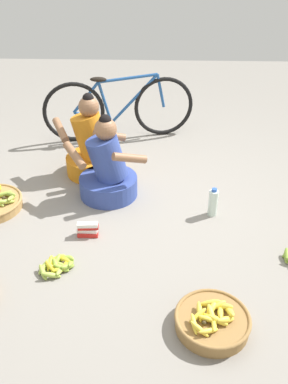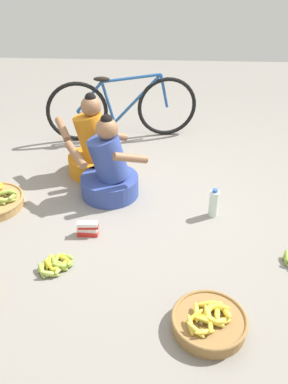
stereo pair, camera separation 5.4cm
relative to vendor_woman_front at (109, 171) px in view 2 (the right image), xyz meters
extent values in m
plane|color=gray|center=(0.34, -0.30, -0.25)|extent=(10.00, 10.00, 0.00)
cylinder|color=#334793|center=(0.00, 0.00, -0.16)|extent=(0.52, 0.52, 0.18)
cylinder|color=#334793|center=(0.00, 0.00, 0.12)|extent=(0.37, 0.30, 0.43)
sphere|color=#8C6042|center=(0.00, 0.00, 0.40)|extent=(0.19, 0.19, 0.19)
sphere|color=black|center=(0.00, 0.00, 0.48)|extent=(0.10, 0.10, 0.10)
cylinder|color=#8C6042|center=(-0.26, -0.09, 0.20)|extent=(0.24, 0.29, 0.16)
cylinder|color=#8C6042|center=(0.21, -0.12, 0.20)|extent=(0.31, 0.20, 0.16)
cylinder|color=orange|center=(-0.20, 0.40, -0.16)|extent=(0.52, 0.52, 0.18)
cylinder|color=orange|center=(-0.20, 0.40, 0.15)|extent=(0.40, 0.33, 0.47)
sphere|color=#8C6042|center=(-0.20, 0.40, 0.44)|extent=(0.19, 0.19, 0.19)
sphere|color=black|center=(-0.20, 0.40, 0.52)|extent=(0.10, 0.10, 0.10)
cylinder|color=#8C6042|center=(-0.47, 0.35, 0.23)|extent=(0.21, 0.30, 0.16)
cylinder|color=#8C6042|center=(0.00, 0.25, 0.23)|extent=(0.31, 0.19, 0.16)
torus|color=black|center=(-0.50, 1.13, 0.10)|extent=(0.68, 0.19, 0.68)
torus|color=black|center=(0.50, 1.35, 0.10)|extent=(0.68, 0.19, 0.68)
cylinder|color=#1E4C8C|center=(0.16, 1.28, 0.21)|extent=(0.55, 0.15, 0.55)
cylinder|color=#1E4C8C|center=(-0.16, 1.21, 0.18)|extent=(0.15, 0.06, 0.49)
cylinder|color=#1E4C8C|center=(0.10, 1.26, 0.45)|extent=(0.64, 0.17, 0.08)
cylinder|color=#1E4C8C|center=(-0.30, 1.18, 0.02)|extent=(0.42, 0.12, 0.18)
cylinder|color=#1E4C8C|center=(-0.36, 1.16, 0.26)|extent=(0.31, 0.10, 0.35)
cylinder|color=#1E4C8C|center=(0.46, 1.34, 0.28)|extent=(0.12, 0.06, 0.38)
ellipsoid|color=black|center=(-0.22, 1.19, 0.45)|extent=(0.18, 0.08, 0.05)
cylinder|color=olive|center=(0.79, -1.46, -0.20)|extent=(0.44, 0.44, 0.09)
torus|color=olive|center=(0.79, -1.46, -0.16)|extent=(0.46, 0.46, 0.02)
ellipsoid|color=yellow|center=(0.89, -1.44, -0.13)|extent=(0.06, 0.14, 0.09)
ellipsoid|color=yellow|center=(0.86, -1.40, -0.13)|extent=(0.14, 0.09, 0.08)
ellipsoid|color=yellow|center=(0.81, -1.40, -0.13)|extent=(0.14, 0.08, 0.08)
ellipsoid|color=yellow|center=(0.78, -1.42, -0.13)|extent=(0.10, 0.13, 0.07)
ellipsoid|color=yellow|center=(0.78, -1.46, -0.13)|extent=(0.07, 0.14, 0.08)
ellipsoid|color=yellow|center=(0.81, -1.50, -0.13)|extent=(0.14, 0.08, 0.07)
ellipsoid|color=yellow|center=(0.86, -1.50, -0.13)|extent=(0.13, 0.10, 0.08)
sphere|color=#382D19|center=(0.83, -1.45, -0.13)|extent=(0.03, 0.03, 0.03)
ellipsoid|color=yellow|center=(0.83, -1.45, -0.13)|extent=(0.05, 0.14, 0.08)
ellipsoid|color=yellow|center=(0.78, -1.38, -0.13)|extent=(0.14, 0.04, 0.08)
ellipsoid|color=yellow|center=(0.71, -1.44, -0.14)|extent=(0.04, 0.14, 0.06)
ellipsoid|color=yellow|center=(0.76, -1.50, -0.13)|extent=(0.14, 0.05, 0.07)
sphere|color=#382D19|center=(0.77, -1.44, -0.13)|extent=(0.03, 0.03, 0.03)
ellipsoid|color=yellow|center=(0.79, -1.53, -0.14)|extent=(0.04, 0.13, 0.06)
ellipsoid|color=yellow|center=(0.76, -1.48, -0.14)|extent=(0.13, 0.10, 0.06)
ellipsoid|color=yellow|center=(0.70, -1.48, -0.13)|extent=(0.13, 0.10, 0.08)
ellipsoid|color=yellow|center=(0.67, -1.53, -0.13)|extent=(0.05, 0.14, 0.07)
ellipsoid|color=yellow|center=(0.70, -1.57, -0.13)|extent=(0.13, 0.09, 0.08)
ellipsoid|color=yellow|center=(0.75, -1.58, -0.14)|extent=(0.13, 0.08, 0.06)
sphere|color=#382D19|center=(0.73, -1.52, -0.13)|extent=(0.03, 0.03, 0.03)
ellipsoid|color=#9EB747|center=(-0.80, -0.26, -0.13)|extent=(0.04, 0.16, 0.08)
ellipsoid|color=#9EB747|center=(-0.84, -0.20, -0.14)|extent=(0.16, 0.11, 0.07)
ellipsoid|color=#9EB747|center=(-0.89, -0.19, -0.14)|extent=(0.16, 0.09, 0.07)
ellipsoid|color=#9EB747|center=(-0.83, -0.31, -0.14)|extent=(0.15, 0.12, 0.08)
sphere|color=#382D19|center=(-0.87, -0.26, -0.14)|extent=(0.03, 0.03, 0.03)
ellipsoid|color=olive|center=(1.40, -0.82, -0.21)|extent=(0.06, 0.14, 0.08)
ellipsoid|color=#9EB747|center=(-0.23, -1.03, -0.22)|extent=(0.05, 0.15, 0.07)
ellipsoid|color=#9EB747|center=(-0.26, -0.97, -0.22)|extent=(0.14, 0.10, 0.07)
ellipsoid|color=#9EB747|center=(-0.35, -1.00, -0.22)|extent=(0.09, 0.15, 0.07)
ellipsoid|color=#9EB747|center=(-0.34, -1.06, -0.22)|extent=(0.10, 0.14, 0.07)
ellipsoid|color=#9EB747|center=(-0.28, -1.09, -0.21)|extent=(0.15, 0.06, 0.08)
sphere|color=#382D19|center=(-0.29, -1.03, -0.22)|extent=(0.03, 0.03, 0.03)
ellipsoid|color=#8CAD38|center=(-0.17, -0.96, -0.21)|extent=(0.04, 0.13, 0.08)
ellipsoid|color=#8CAD38|center=(-0.19, -0.92, -0.21)|extent=(0.12, 0.11, 0.08)
ellipsoid|color=#8CAD38|center=(-0.22, -0.91, -0.22)|extent=(0.13, 0.04, 0.07)
ellipsoid|color=#8CAD38|center=(-0.27, -0.95, -0.21)|extent=(0.08, 0.13, 0.08)
ellipsoid|color=#8CAD38|center=(-0.27, -0.99, -0.21)|extent=(0.09, 0.13, 0.08)
ellipsoid|color=#8CAD38|center=(-0.22, -1.02, -0.21)|extent=(0.13, 0.04, 0.09)
ellipsoid|color=#8CAD38|center=(-0.18, -1.00, -0.21)|extent=(0.11, 0.12, 0.08)
sphere|color=#382D19|center=(-0.22, -0.96, -0.22)|extent=(0.03, 0.03, 0.03)
ellipsoid|color=yellow|center=(-0.20, -0.98, -0.22)|extent=(0.05, 0.14, 0.07)
ellipsoid|color=yellow|center=(-0.22, -0.93, -0.22)|extent=(0.13, 0.11, 0.07)
ellipsoid|color=yellow|center=(-0.28, -0.92, -0.22)|extent=(0.14, 0.09, 0.07)
ellipsoid|color=yellow|center=(-0.31, -0.97, -0.21)|extent=(0.04, 0.14, 0.08)
ellipsoid|color=yellow|center=(-0.29, -1.02, -0.21)|extent=(0.13, 0.12, 0.08)
ellipsoid|color=yellow|center=(-0.22, -1.02, -0.22)|extent=(0.13, 0.11, 0.06)
sphere|color=#382D19|center=(-0.25, -0.97, -0.22)|extent=(0.04, 0.04, 0.04)
cylinder|color=silver|center=(0.91, -0.28, -0.13)|extent=(0.08, 0.08, 0.23)
cylinder|color=#2D59B7|center=(0.91, -0.28, 0.00)|extent=(0.04, 0.04, 0.02)
cube|color=red|center=(-0.10, -0.61, -0.23)|extent=(0.16, 0.05, 0.03)
cube|color=white|center=(-0.10, -0.60, -0.20)|extent=(0.16, 0.05, 0.03)
cube|color=red|center=(-0.09, -0.59, -0.17)|extent=(0.16, 0.07, 0.03)
cube|color=white|center=(-0.10, -0.60, -0.14)|extent=(0.16, 0.06, 0.03)
camera|label=1|loc=(0.44, -3.12, 1.78)|focal=38.17mm
camera|label=2|loc=(0.50, -3.12, 1.78)|focal=38.17mm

